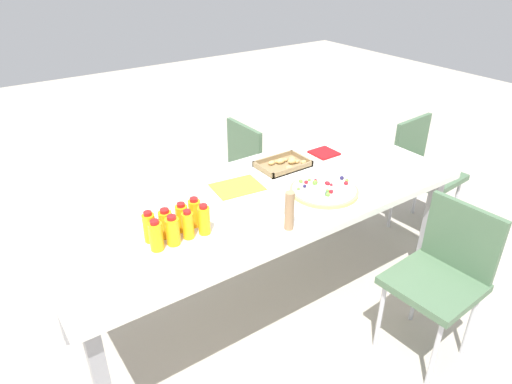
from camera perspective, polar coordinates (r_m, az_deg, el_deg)
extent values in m
plane|color=#B2A899|center=(2.86, 0.57, -13.67)|extent=(12.00, 12.00, 0.00)
cube|color=silver|center=(2.42, 0.65, -0.78)|extent=(2.22, 0.88, 0.04)
cube|color=#99999E|center=(3.07, 20.65, -4.15)|extent=(0.06, 0.06, 0.71)
cube|color=#99999E|center=(2.61, -23.54, -11.14)|extent=(0.06, 0.06, 0.71)
cube|color=#99999E|center=(3.45, 11.15, 1.06)|extent=(0.06, 0.06, 0.71)
cube|color=#4C6B4C|center=(2.46, 21.21, -10.65)|extent=(0.42, 0.42, 0.04)
cube|color=#4C6B4C|center=(2.49, 24.27, -5.35)|extent=(0.05, 0.38, 0.38)
cylinder|color=silver|center=(2.46, 21.30, -18.44)|extent=(0.02, 0.02, 0.41)
cylinder|color=silver|center=(2.56, 15.17, -14.82)|extent=(0.02, 0.02, 0.41)
cylinder|color=silver|center=(2.68, 25.09, -14.74)|extent=(0.02, 0.02, 0.41)
cylinder|color=silver|center=(2.77, 19.33, -11.64)|extent=(0.02, 0.02, 0.41)
cube|color=#4C6B4C|center=(3.39, 1.12, 2.95)|extent=(0.41, 0.41, 0.04)
cube|color=#4C6B4C|center=(3.22, -1.48, 5.14)|extent=(0.04, 0.38, 0.38)
cylinder|color=silver|center=(3.70, 1.55, 1.05)|extent=(0.02, 0.02, 0.41)
cylinder|color=silver|center=(3.49, 4.77, -0.93)|extent=(0.02, 0.02, 0.41)
cylinder|color=silver|center=(3.54, -2.55, -0.38)|extent=(0.02, 0.02, 0.41)
cylinder|color=silver|center=(3.31, 0.56, -2.56)|extent=(0.02, 0.02, 0.41)
cube|color=#4C6B4C|center=(3.51, 20.73, 1.90)|extent=(0.43, 0.43, 0.04)
cube|color=#4C6B4C|center=(3.52, 18.74, 5.74)|extent=(0.38, 0.06, 0.38)
cylinder|color=silver|center=(3.69, 23.46, -1.69)|extent=(0.02, 0.02, 0.41)
cylinder|color=silver|center=(3.44, 20.85, -3.45)|extent=(0.02, 0.02, 0.41)
cylinder|color=silver|center=(3.82, 19.37, 0.16)|extent=(0.02, 0.02, 0.41)
cylinder|color=silver|center=(3.57, 16.56, -1.40)|extent=(0.02, 0.02, 0.41)
cylinder|color=#F8AB14|center=(2.01, -12.33, -5.45)|extent=(0.06, 0.06, 0.13)
cylinder|color=red|center=(1.98, -12.55, -3.68)|extent=(0.04, 0.04, 0.02)
cylinder|color=#F9AE14|center=(2.04, -10.32, -4.87)|extent=(0.06, 0.06, 0.13)
cylinder|color=red|center=(2.00, -10.50, -3.15)|extent=(0.04, 0.04, 0.02)
cylinder|color=#F9AD14|center=(2.07, -8.46, -4.17)|extent=(0.05, 0.05, 0.13)
cylinder|color=red|center=(2.03, -8.61, -2.48)|extent=(0.03, 0.03, 0.02)
cylinder|color=#FAAB14|center=(2.09, -6.48, -3.56)|extent=(0.06, 0.06, 0.13)
cylinder|color=red|center=(2.05, -6.59, -1.79)|extent=(0.04, 0.04, 0.02)
cylinder|color=#FAAE14|center=(2.08, -13.13, -4.38)|extent=(0.06, 0.06, 0.13)
cylinder|color=red|center=(2.04, -13.36, -2.61)|extent=(0.04, 0.04, 0.02)
cylinder|color=#F8AE14|center=(2.09, -11.16, -3.98)|extent=(0.06, 0.06, 0.13)
cylinder|color=red|center=(2.06, -11.35, -2.32)|extent=(0.04, 0.04, 0.02)
cylinder|color=#F9AD14|center=(2.12, -9.20, -3.27)|extent=(0.06, 0.06, 0.13)
cylinder|color=red|center=(2.08, -9.36, -1.59)|extent=(0.04, 0.04, 0.02)
cylinder|color=#FAAC14|center=(2.15, -7.64, -2.63)|extent=(0.06, 0.06, 0.13)
cylinder|color=red|center=(2.11, -7.76, -0.95)|extent=(0.04, 0.04, 0.02)
cylinder|color=tan|center=(2.46, 8.47, 0.16)|extent=(0.37, 0.37, 0.02)
cylinder|color=white|center=(2.46, 8.49, 0.40)|extent=(0.34, 0.34, 0.01)
sphere|color=#66B238|center=(2.54, 11.25, 1.43)|extent=(0.02, 0.02, 0.02)
sphere|color=red|center=(2.51, 11.15, 1.10)|extent=(0.02, 0.02, 0.02)
sphere|color=red|center=(2.41, 9.34, 0.05)|extent=(0.02, 0.02, 0.02)
sphere|color=#66B238|center=(2.50, 5.60, 1.34)|extent=(0.02, 0.02, 0.02)
sphere|color=#1E1947|center=(2.56, 10.64, 1.73)|extent=(0.02, 0.02, 0.02)
sphere|color=#66B238|center=(2.42, 8.88, 0.13)|extent=(0.02, 0.02, 0.02)
sphere|color=red|center=(2.52, 7.42, 1.48)|extent=(0.02, 0.02, 0.02)
sphere|color=#66B238|center=(2.42, 5.32, 0.40)|extent=(0.02, 0.02, 0.02)
sphere|color=#66B238|center=(2.49, 7.34, 1.16)|extent=(0.03, 0.03, 0.03)
sphere|color=#66B238|center=(2.52, 6.66, 1.51)|extent=(0.02, 0.02, 0.02)
sphere|color=red|center=(2.49, 9.37, 0.90)|extent=(0.02, 0.02, 0.02)
sphere|color=#1E1947|center=(2.45, 6.07, 0.73)|extent=(0.02, 0.02, 0.02)
sphere|color=red|center=(2.49, 6.26, 1.23)|extent=(0.02, 0.02, 0.02)
sphere|color=red|center=(2.50, 8.80, 1.12)|extent=(0.02, 0.02, 0.02)
sphere|color=#1E1947|center=(2.39, 8.84, -0.22)|extent=(0.02, 0.02, 0.02)
sphere|color=red|center=(2.50, 7.48, 1.23)|extent=(0.02, 0.02, 0.02)
sphere|color=#66B238|center=(2.38, 8.93, -0.30)|extent=(0.02, 0.02, 0.02)
sphere|color=red|center=(2.49, 8.93, 1.07)|extent=(0.02, 0.02, 0.02)
cube|color=olive|center=(2.73, 3.35, 3.27)|extent=(0.30, 0.21, 0.01)
cube|color=olive|center=(2.65, 4.65, 2.79)|extent=(0.30, 0.01, 0.03)
cube|color=olive|center=(2.79, 2.14, 4.23)|extent=(0.30, 0.01, 0.03)
cube|color=olive|center=(2.64, 0.89, 2.77)|extent=(0.01, 0.21, 0.03)
cube|color=olive|center=(2.80, 5.70, 4.24)|extent=(0.01, 0.21, 0.03)
ellipsoid|color=tan|center=(2.72, 1.94, 3.66)|extent=(0.04, 0.03, 0.02)
ellipsoid|color=tan|center=(2.75, 5.97, 3.75)|extent=(0.04, 0.03, 0.02)
ellipsoid|color=tan|center=(2.79, 4.49, 4.17)|extent=(0.04, 0.03, 0.02)
ellipsoid|color=tan|center=(2.77, 3.65, 4.02)|extent=(0.04, 0.03, 0.02)
ellipsoid|color=tan|center=(2.75, 2.72, 3.82)|extent=(0.04, 0.03, 0.02)
ellipsoid|color=tan|center=(2.75, 5.11, 3.80)|extent=(0.03, 0.02, 0.02)
ellipsoid|color=tan|center=(2.66, 4.16, 3.03)|extent=(0.05, 0.03, 0.03)
ellipsoid|color=tan|center=(2.74, 4.54, 3.86)|extent=(0.06, 0.04, 0.03)
ellipsoid|color=tan|center=(2.74, 3.08, 3.87)|extent=(0.05, 0.04, 0.03)
cylinder|color=silver|center=(2.30, 1.81, -1.97)|extent=(0.17, 0.17, 0.00)
cylinder|color=silver|center=(2.29, 1.82, -1.86)|extent=(0.17, 0.17, 0.00)
cylinder|color=silver|center=(2.29, 1.82, -1.75)|extent=(0.17, 0.17, 0.00)
cylinder|color=silver|center=(2.29, 1.82, -1.65)|extent=(0.17, 0.17, 0.00)
cylinder|color=silver|center=(2.29, 1.82, -1.54)|extent=(0.17, 0.17, 0.00)
cylinder|color=silver|center=(2.28, 1.82, -1.43)|extent=(0.17, 0.17, 0.00)
cylinder|color=silver|center=(2.28, 1.83, -1.32)|extent=(0.17, 0.17, 0.00)
cube|color=red|center=(2.92, 8.48, 4.84)|extent=(0.15, 0.15, 0.01)
cylinder|color=#9E7A56|center=(2.09, 4.18, -2.36)|extent=(0.04, 0.04, 0.19)
cube|color=yellow|center=(2.49, -2.36, 0.63)|extent=(0.28, 0.23, 0.01)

